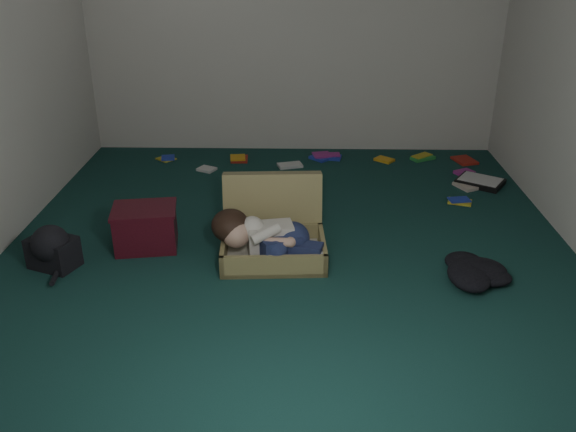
{
  "coord_description": "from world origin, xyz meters",
  "views": [
    {
      "loc": [
        0.08,
        -3.75,
        2.03
      ],
      "look_at": [
        0.0,
        -0.15,
        0.35
      ],
      "focal_mm": 38.0,
      "sensor_mm": 36.0,
      "label": 1
    }
  ],
  "objects": [
    {
      "name": "floor",
      "position": [
        0.0,
        0.0,
        0.0
      ],
      "size": [
        4.5,
        4.5,
        0.0
      ],
      "primitive_type": "plane",
      "color": "#133934",
      "rests_on": "ground"
    },
    {
      "name": "wall_back",
      "position": [
        0.0,
        2.25,
        1.3
      ],
      "size": [
        4.5,
        0.0,
        4.5
      ],
      "primitive_type": "plane",
      "rotation": [
        1.57,
        0.0,
        0.0
      ],
      "color": "silver",
      "rests_on": "ground"
    },
    {
      "name": "wall_front",
      "position": [
        0.0,
        -2.25,
        1.3
      ],
      "size": [
        4.5,
        0.0,
        4.5
      ],
      "primitive_type": "plane",
      "rotation": [
        -1.57,
        0.0,
        0.0
      ],
      "color": "silver",
      "rests_on": "ground"
    },
    {
      "name": "suitcase",
      "position": [
        -0.11,
        0.03,
        0.15
      ],
      "size": [
        0.73,
        0.72,
        0.51
      ],
      "rotation": [
        0.0,
        0.0,
        0.06
      ],
      "color": "#918650",
      "rests_on": "floor"
    },
    {
      "name": "person",
      "position": [
        -0.15,
        -0.15,
        0.2
      ],
      "size": [
        0.76,
        0.36,
        0.32
      ],
      "rotation": [
        0.0,
        0.0,
        0.06
      ],
      "color": "beige",
      "rests_on": "suitcase"
    },
    {
      "name": "maroon_bin",
      "position": [
        -1.0,
        0.06,
        0.15
      ],
      "size": [
        0.48,
        0.41,
        0.3
      ],
      "rotation": [
        0.0,
        0.0,
        0.15
      ],
      "color": "#410D17",
      "rests_on": "floor"
    },
    {
      "name": "backpack",
      "position": [
        -1.55,
        -0.23,
        0.11
      ],
      "size": [
        0.46,
        0.42,
        0.23
      ],
      "primitive_type": null,
      "rotation": [
        0.0,
        0.0,
        -0.38
      ],
      "color": "black",
      "rests_on": "floor"
    },
    {
      "name": "clothing_pile",
      "position": [
        1.28,
        -0.29,
        0.07
      ],
      "size": [
        0.54,
        0.49,
        0.14
      ],
      "primitive_type": null,
      "rotation": [
        0.0,
        0.0,
        0.34
      ],
      "color": "black",
      "rests_on": "floor"
    },
    {
      "name": "paper_tray",
      "position": [
        1.67,
        1.3,
        0.03
      ],
      "size": [
        0.47,
        0.44,
        0.05
      ],
      "rotation": [
        0.0,
        0.0,
        -0.57
      ],
      "color": "black",
      "rests_on": "floor"
    },
    {
      "name": "book_scatter",
      "position": [
        0.54,
        1.7,
        0.01
      ],
      "size": [
        3.13,
        1.29,
        0.02
      ],
      "color": "gold",
      "rests_on": "floor"
    }
  ]
}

